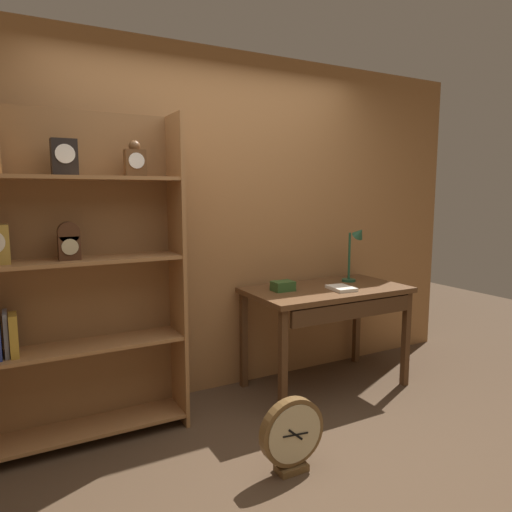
# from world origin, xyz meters

# --- Properties ---
(ground_plane) EXTENTS (10.00, 10.00, 0.00)m
(ground_plane) POSITION_xyz_m (0.00, 0.00, 0.00)
(ground_plane) COLOR #4C3826
(back_wood_panel) EXTENTS (4.80, 0.05, 2.60)m
(back_wood_panel) POSITION_xyz_m (0.00, 1.40, 1.30)
(back_wood_panel) COLOR #9E6B3D
(back_wood_panel) RESTS_ON ground
(bookshelf) EXTENTS (1.32, 0.31, 2.04)m
(bookshelf) POSITION_xyz_m (-1.12, 1.06, 1.03)
(bookshelf) COLOR #9E6B3D
(bookshelf) RESTS_ON ground
(workbench) EXTENTS (1.25, 0.69, 0.81)m
(workbench) POSITION_xyz_m (0.78, 0.97, 0.71)
(workbench) COLOR brown
(workbench) RESTS_ON ground
(desk_lamp) EXTENTS (0.17, 0.17, 0.47)m
(desk_lamp) POSITION_xyz_m (1.14, 1.08, 1.10)
(desk_lamp) COLOR #1E472D
(desk_lamp) RESTS_ON workbench
(toolbox_small) EXTENTS (0.16, 0.12, 0.07)m
(toolbox_small) POSITION_xyz_m (0.42, 1.05, 0.84)
(toolbox_small) COLOR #2D5123
(toolbox_small) RESTS_ON workbench
(open_repair_manual) EXTENTS (0.18, 0.24, 0.02)m
(open_repair_manual) POSITION_xyz_m (0.83, 0.87, 0.82)
(open_repair_manual) COLOR silver
(open_repair_manual) RESTS_ON workbench
(round_clock_large) EXTENTS (0.39, 0.11, 0.43)m
(round_clock_large) POSITION_xyz_m (-0.08, 0.14, 0.22)
(round_clock_large) COLOR brown
(round_clock_large) RESTS_ON ground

